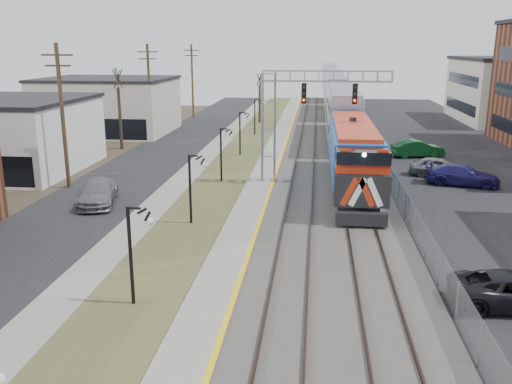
# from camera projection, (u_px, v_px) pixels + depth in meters

# --- Properties ---
(street_west) EXTENTS (7.00, 120.00, 0.04)m
(street_west) POSITION_uv_depth(u_px,v_px,m) (152.00, 160.00, 47.89)
(street_west) COLOR black
(street_west) RESTS_ON ground
(sidewalk) EXTENTS (2.00, 120.00, 0.08)m
(sidewalk) POSITION_uv_depth(u_px,v_px,m) (201.00, 161.00, 47.41)
(sidewalk) COLOR gray
(sidewalk) RESTS_ON ground
(grass_median) EXTENTS (4.00, 120.00, 0.06)m
(grass_median) POSITION_uv_depth(u_px,v_px,m) (235.00, 162.00, 47.09)
(grass_median) COLOR #444D29
(grass_median) RESTS_ON ground
(platform) EXTENTS (2.00, 120.00, 0.24)m
(platform) POSITION_uv_depth(u_px,v_px,m) (270.00, 162.00, 46.75)
(platform) COLOR gray
(platform) RESTS_ON ground
(ballast_bed) EXTENTS (8.00, 120.00, 0.20)m
(ballast_bed) POSITION_uv_depth(u_px,v_px,m) (328.00, 163.00, 46.22)
(ballast_bed) COLOR #595651
(ballast_bed) RESTS_ON ground
(parking_lot) EXTENTS (16.00, 120.00, 0.04)m
(parking_lot) POSITION_uv_depth(u_px,v_px,m) (473.00, 167.00, 44.95)
(parking_lot) COLOR black
(parking_lot) RESTS_ON ground
(platform_edge) EXTENTS (0.24, 120.00, 0.01)m
(platform_edge) POSITION_uv_depth(u_px,v_px,m) (280.00, 160.00, 46.62)
(platform_edge) COLOR gold
(platform_edge) RESTS_ON platform
(track_near) EXTENTS (1.58, 120.00, 0.15)m
(track_near) POSITION_uv_depth(u_px,v_px,m) (304.00, 161.00, 46.38)
(track_near) COLOR #2D2119
(track_near) RESTS_ON ballast_bed
(track_far) EXTENTS (1.58, 120.00, 0.15)m
(track_far) POSITION_uv_depth(u_px,v_px,m) (346.00, 162.00, 46.01)
(track_far) COLOR #2D2119
(track_far) RESTS_ON ballast_bed
(train) EXTENTS (3.00, 108.65, 5.33)m
(train) POSITION_uv_depth(u_px,v_px,m) (334.00, 92.00, 82.44)
(train) COLOR blue
(train) RESTS_ON ground
(signal_gantry) EXTENTS (9.00, 1.07, 8.15)m
(signal_gantry) POSITION_uv_depth(u_px,v_px,m) (293.00, 107.00, 38.36)
(signal_gantry) COLOR gray
(signal_gantry) RESTS_ON ground
(lampposts) EXTENTS (0.14, 62.14, 4.00)m
(lampposts) POSITION_uv_depth(u_px,v_px,m) (191.00, 189.00, 30.54)
(lampposts) COLOR black
(lampposts) RESTS_ON ground
(utility_poles) EXTENTS (0.28, 80.28, 10.00)m
(utility_poles) POSITION_uv_depth(u_px,v_px,m) (63.00, 118.00, 37.32)
(utility_poles) COLOR #4C3823
(utility_poles) RESTS_ON ground
(fence) EXTENTS (0.04, 120.00, 1.60)m
(fence) POSITION_uv_depth(u_px,v_px,m) (378.00, 156.00, 45.58)
(fence) COLOR gray
(fence) RESTS_ON ground
(bare_trees) EXTENTS (12.30, 42.30, 5.95)m
(bare_trees) POSITION_uv_depth(u_px,v_px,m) (150.00, 124.00, 51.07)
(bare_trees) COLOR #382D23
(bare_trees) RESTS_ON ground
(car_lot_d) EXTENTS (5.47, 3.25, 1.48)m
(car_lot_d) POSITION_uv_depth(u_px,v_px,m) (462.00, 176.00, 39.02)
(car_lot_d) COLOR navy
(car_lot_d) RESTS_ON ground
(car_lot_e) EXTENTS (4.73, 2.90, 1.51)m
(car_lot_e) POSITION_uv_depth(u_px,v_px,m) (439.00, 168.00, 41.56)
(car_lot_e) COLOR slate
(car_lot_e) RESTS_ON ground
(car_lot_f) EXTENTS (4.85, 2.41, 1.53)m
(car_lot_f) POSITION_uv_depth(u_px,v_px,m) (418.00, 149.00, 48.91)
(car_lot_f) COLOR #0D411B
(car_lot_f) RESTS_ON ground
(car_street_b) EXTENTS (3.31, 5.54, 1.50)m
(car_street_b) POSITION_uv_depth(u_px,v_px,m) (98.00, 193.00, 34.42)
(car_street_b) COLOR slate
(car_street_b) RESTS_ON ground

